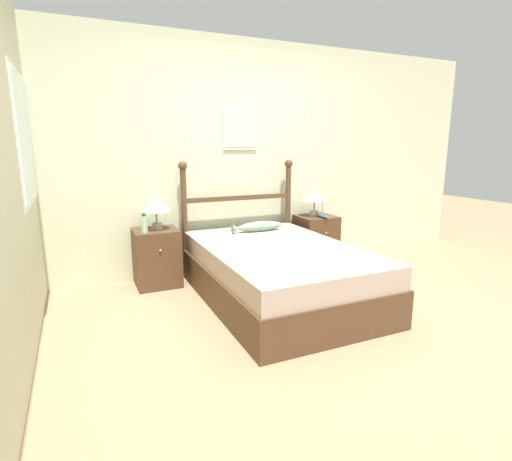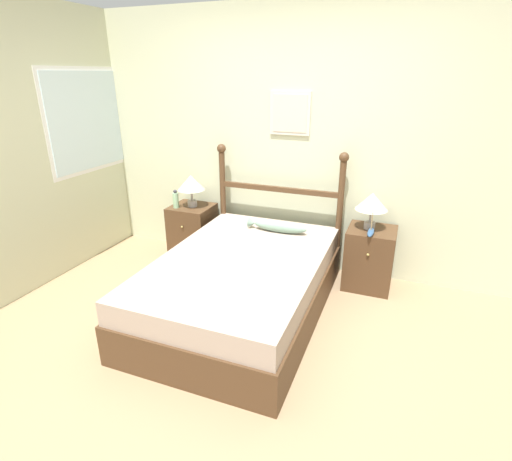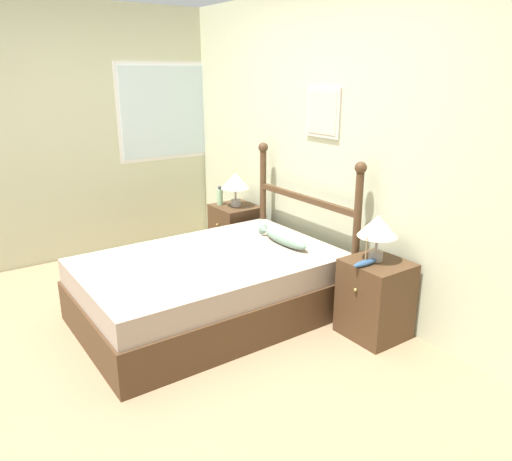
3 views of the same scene
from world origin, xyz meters
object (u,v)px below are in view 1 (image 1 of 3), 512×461
at_px(bed, 278,273).
at_px(bottle, 144,224).
at_px(model_boat, 322,216).
at_px(table_lamp_left, 156,205).
at_px(nightstand_right, 316,240).
at_px(nightstand_left, 157,258).
at_px(table_lamp_right, 314,195).
at_px(fish_pillow, 258,226).

relative_size(bed, bottle, 10.07).
bearing_deg(model_boat, table_lamp_left, 176.18).
height_order(bed, nightstand_right, nightstand_right).
distance_m(nightstand_left, table_lamp_right, 1.95).
distance_m(nightstand_left, fish_pillow, 1.10).
xyz_separation_m(nightstand_right, bottle, (-2.03, -0.11, 0.38)).
distance_m(bed, model_boat, 1.25).
relative_size(table_lamp_right, fish_pillow, 0.59).
distance_m(bed, table_lamp_right, 1.39).
bearing_deg(nightstand_right, table_lamp_left, -179.84).
height_order(nightstand_left, nightstand_right, same).
bearing_deg(table_lamp_right, model_boat, -78.25).
distance_m(table_lamp_left, model_boat, 1.90).
bearing_deg(table_lamp_left, table_lamp_right, 0.31).
xyz_separation_m(table_lamp_left, fish_pillow, (1.03, -0.19, -0.27)).
height_order(bed, model_boat, model_boat).
height_order(nightstand_left, bottle, bottle).
height_order(nightstand_right, table_lamp_left, table_lamp_left).
xyz_separation_m(bottle, fish_pillow, (1.17, -0.09, -0.11)).
height_order(table_lamp_right, bottle, table_lamp_right).
relative_size(nightstand_left, model_boat, 2.61).
xyz_separation_m(bottle, model_boat, (2.02, -0.02, -0.07)).
height_order(bottle, fish_pillow, bottle).
distance_m(bed, bottle, 1.38).
relative_size(table_lamp_right, model_boat, 1.53).
bearing_deg(bottle, table_lamp_right, 3.21).
bearing_deg(bed, table_lamp_left, 137.64).
bearing_deg(bed, nightstand_right, 42.02).
xyz_separation_m(table_lamp_left, bottle, (-0.14, -0.10, -0.16)).
height_order(nightstand_left, table_lamp_left, table_lamp_left).
bearing_deg(bottle, nightstand_right, 3.02).
xyz_separation_m(nightstand_right, table_lamp_right, (-0.03, 0.00, 0.55)).
bearing_deg(nightstand_left, table_lamp_right, 0.15).
height_order(table_lamp_left, table_lamp_right, same).
relative_size(nightstand_right, table_lamp_right, 1.71).
relative_size(bottle, fish_pillow, 0.34).
height_order(nightstand_right, model_boat, model_boat).
relative_size(table_lamp_left, bottle, 1.73).
bearing_deg(nightstand_left, bed, -42.02).
bearing_deg(fish_pillow, model_boat, 4.25).
relative_size(bed, nightstand_left, 3.41).
bearing_deg(fish_pillow, nightstand_left, 169.49).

